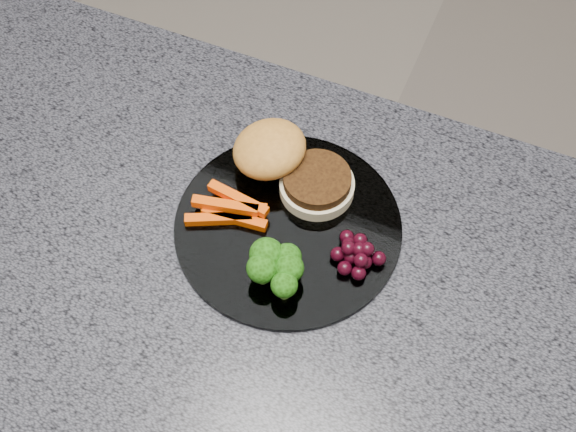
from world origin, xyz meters
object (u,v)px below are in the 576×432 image
Objects in this scene: island_cabinet at (218,396)px; plate at (288,227)px; grape_bunch at (357,254)px; burger at (286,164)px.

island_cabinet is 4.62× the size of plate.
grape_bunch reaches higher than island_cabinet.
plate is 0.09m from grape_bunch.
burger is (-0.03, 0.07, 0.02)m from plate.
island_cabinet is at bearing -115.64° from burger.
island_cabinet is at bearing -141.75° from plate.
plate is 4.32× the size of grape_bunch.
plate is 0.08m from burger.
burger is at bearing 146.40° from grape_bunch.
burger is at bearing 65.66° from island_cabinet.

